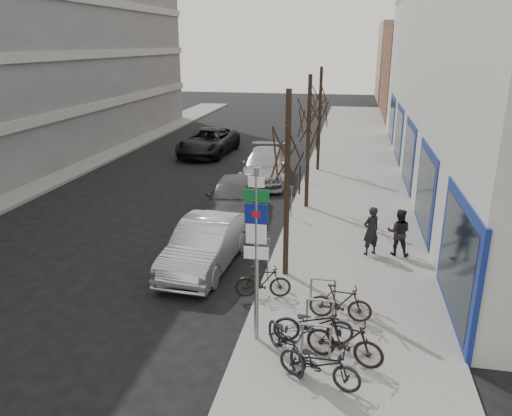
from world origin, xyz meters
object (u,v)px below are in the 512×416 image
at_px(pedestrian_far, 399,232).
at_px(bike_near_right, 345,340).
at_px(bike_mid_inner, 263,281).
at_px(bike_near_left, 286,338).
at_px(bike_far_curb, 320,360).
at_px(tree_far, 321,95).
at_px(pedestrian_near, 371,231).
at_px(parked_car_mid, 233,197).
at_px(meter_back, 305,166).
at_px(highway_sign_pole, 256,246).
at_px(bike_rack, 320,311).
at_px(meter_front, 268,255).
at_px(bike_mid_curb, 313,321).
at_px(bike_far_inner, 340,302).
at_px(meter_mid, 291,199).
at_px(lane_car, 208,142).
at_px(parked_car_back, 265,166).
at_px(tree_near, 288,141).
at_px(tree_mid, 309,111).
at_px(parked_car_front, 205,244).

bearing_deg(pedestrian_far, bike_near_right, 83.21).
bearing_deg(bike_mid_inner, bike_near_left, -170.06).
xyz_separation_m(bike_far_curb, pedestrian_far, (2.02, 6.89, 0.25)).
xyz_separation_m(tree_far, pedestrian_near, (2.48, -11.06, -3.15)).
relative_size(bike_near_right, pedestrian_near, 1.07).
bearing_deg(parked_car_mid, bike_mid_inner, -71.79).
bearing_deg(meter_back, highway_sign_pole, -88.98).
height_order(bike_rack, bike_mid_inner, bike_mid_inner).
bearing_deg(meter_front, meter_back, 90.00).
distance_m(bike_mid_curb, parked_car_mid, 9.39).
distance_m(bike_far_curb, pedestrian_far, 7.19).
relative_size(tree_far, pedestrian_far, 3.53).
bearing_deg(bike_mid_inner, parked_car_mid, 9.76).
relative_size(highway_sign_pole, bike_far_inner, 2.70).
bearing_deg(meter_mid, pedestrian_near, -46.31).
height_order(meter_back, lane_car, lane_car).
relative_size(meter_back, pedestrian_near, 0.79).
relative_size(meter_front, bike_near_left, 0.71).
height_order(parked_car_back, pedestrian_far, pedestrian_far).
bearing_deg(pedestrian_near, parked_car_mid, -66.49).
distance_m(tree_near, meter_mid, 5.95).
height_order(tree_mid, bike_far_curb, tree_mid).
bearing_deg(bike_far_inner, parked_car_back, 22.16).
bearing_deg(pedestrian_far, bike_mid_curb, 75.14).
bearing_deg(bike_far_inner, meter_mid, 20.58).
xyz_separation_m(bike_far_inner, parked_car_back, (-4.14, 12.95, 0.17)).
relative_size(bike_mid_inner, pedestrian_near, 0.95).
relative_size(tree_near, parked_car_back, 1.01).
xyz_separation_m(tree_near, bike_mid_curb, (1.09, -3.43, -3.40)).
bearing_deg(parked_car_back, bike_near_right, -78.40).
height_order(highway_sign_pole, bike_near_right, highway_sign_pole).
relative_size(tree_near, tree_far, 1.00).
xyz_separation_m(tree_near, pedestrian_near, (2.48, 1.94, -3.15)).
distance_m(bike_mid_inner, pedestrian_near, 4.52).
height_order(tree_far, pedestrian_far, tree_far).
bearing_deg(bike_mid_inner, bike_near_right, -148.74).
relative_size(bike_far_curb, pedestrian_far, 1.11).
height_order(tree_far, pedestrian_near, tree_far).
height_order(bike_far_inner, parked_car_front, parked_car_front).
bearing_deg(highway_sign_pole, tree_mid, 88.86).
relative_size(bike_near_right, bike_far_curb, 0.99).
bearing_deg(bike_near_left, tree_mid, 60.91).
distance_m(tree_mid, tree_far, 6.50).
xyz_separation_m(tree_mid, parked_car_back, (-2.47, 4.15, -3.31)).
xyz_separation_m(tree_near, parked_car_back, (-2.47, 10.65, -3.31)).
distance_m(bike_far_curb, parked_car_mid, 10.76).
relative_size(bike_near_right, bike_mid_curb, 0.95).
relative_size(tree_far, parked_car_front, 1.20).
bearing_deg(parked_car_back, pedestrian_near, -65.03).
height_order(tree_far, bike_mid_curb, tree_far).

